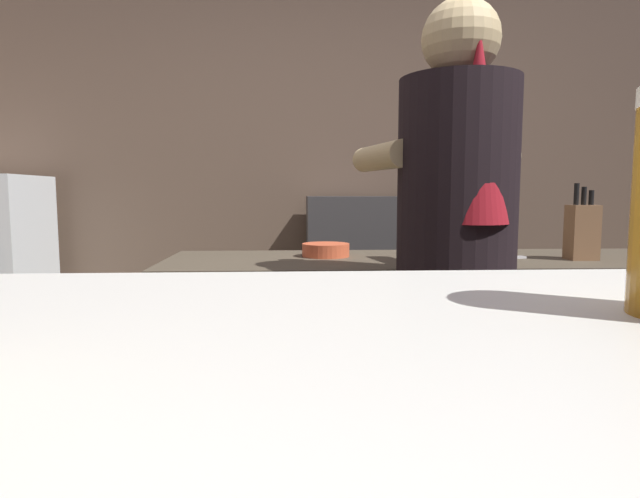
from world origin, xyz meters
The scene contains 9 objects.
wall_back centered at (0.00, 2.20, 1.35)m, with size 5.20×0.10×2.70m, color brown.
prep_counter centered at (0.35, 0.65, 0.45)m, with size 2.10×0.60×0.90m, color #4C4234.
back_shelf centered at (0.26, 1.92, 0.56)m, with size 0.81×0.36×1.12m, color #3B3A3B.
bartender centered at (0.24, 0.19, 0.98)m, with size 0.48×0.54×1.68m.
knife_block centered at (0.83, 0.57, 1.01)m, with size 0.10×0.08×0.28m.
mixing_bowl centered at (-0.10, 0.72, 0.93)m, with size 0.18×0.18×0.05m, color #D45935.
chefs_knife centered at (0.52, 0.60, 0.90)m, with size 0.24×0.03×0.01m, color silver.
bottle_olive_oil centered at (0.53, 1.86, 1.21)m, with size 0.06×0.06×0.23m.
bottle_hot_sauce centered at (0.49, 1.99, 1.20)m, with size 0.06×0.06×0.19m.
Camera 1 is at (-0.23, -1.33, 1.14)m, focal length 30.07 mm.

